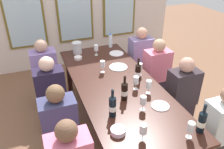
# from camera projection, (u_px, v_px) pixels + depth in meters

# --- Properties ---
(ground_plane) EXTENTS (12.00, 12.00, 0.00)m
(ground_plane) POSITION_uv_depth(u_px,v_px,m) (116.00, 128.00, 3.34)
(ground_plane) COLOR brown
(dining_table) EXTENTS (1.01, 2.53, 0.74)m
(dining_table) POSITION_uv_depth(u_px,v_px,m) (117.00, 89.00, 3.00)
(dining_table) COLOR #381B13
(dining_table) RESTS_ON ground
(white_plate_0) EXTENTS (0.20, 0.20, 0.01)m
(white_plate_0) POSITION_uv_depth(u_px,v_px,m) (160.00, 106.00, 2.58)
(white_plate_0) COLOR white
(white_plate_0) RESTS_ON dining_table
(white_plate_1) EXTENTS (0.26, 0.26, 0.01)m
(white_plate_1) POSITION_uv_depth(u_px,v_px,m) (118.00, 67.00, 3.37)
(white_plate_1) COLOR white
(white_plate_1) RESTS_ON dining_table
(white_plate_2) EXTENTS (0.23, 0.23, 0.01)m
(white_plate_2) POSITION_uv_depth(u_px,v_px,m) (116.00, 53.00, 3.78)
(white_plate_2) COLOR white
(white_plate_2) RESTS_ON dining_table
(metal_pitcher) EXTENTS (0.16, 0.16, 0.19)m
(metal_pitcher) POSITION_uv_depth(u_px,v_px,m) (77.00, 48.00, 3.75)
(metal_pitcher) COLOR silver
(metal_pitcher) RESTS_ON dining_table
(wine_bottle_0) EXTENTS (0.08, 0.08, 0.31)m
(wine_bottle_0) POSITION_uv_depth(u_px,v_px,m) (202.00, 121.00, 2.18)
(wine_bottle_0) COLOR black
(wine_bottle_0) RESTS_ON dining_table
(wine_bottle_1) EXTENTS (0.08, 0.08, 0.32)m
(wine_bottle_1) POSITION_uv_depth(u_px,v_px,m) (138.00, 72.00, 3.00)
(wine_bottle_1) COLOR black
(wine_bottle_1) RESTS_ON dining_table
(wine_bottle_2) EXTENTS (0.08, 0.08, 0.32)m
(wine_bottle_2) POSITION_uv_depth(u_px,v_px,m) (113.00, 106.00, 2.38)
(wine_bottle_2) COLOR black
(wine_bottle_2) RESTS_ON dining_table
(wine_bottle_3) EXTENTS (0.08, 0.08, 0.31)m
(wine_bottle_3) POSITION_uv_depth(u_px,v_px,m) (124.00, 91.00, 2.63)
(wine_bottle_3) COLOR black
(wine_bottle_3) RESTS_ON dining_table
(tasting_bowl_0) EXTENTS (0.12, 0.12, 0.04)m
(tasting_bowl_0) POSITION_uv_depth(u_px,v_px,m) (78.00, 58.00, 3.60)
(tasting_bowl_0) COLOR white
(tasting_bowl_0) RESTS_ON dining_table
(tasting_bowl_1) EXTENTS (0.15, 0.15, 0.05)m
(tasting_bowl_1) POSITION_uv_depth(u_px,v_px,m) (118.00, 131.00, 2.21)
(tasting_bowl_1) COLOR white
(tasting_bowl_1) RESTS_ON dining_table
(water_bottle) EXTENTS (0.06, 0.06, 0.24)m
(water_bottle) POSITION_uv_depth(u_px,v_px,m) (110.00, 41.00, 3.97)
(water_bottle) COLOR white
(water_bottle) RESTS_ON dining_table
(wine_glass_0) EXTENTS (0.07, 0.07, 0.17)m
(wine_glass_0) POSITION_uv_depth(u_px,v_px,m) (136.00, 81.00, 2.82)
(wine_glass_0) COLOR white
(wine_glass_0) RESTS_ON dining_table
(wine_glass_1) EXTENTS (0.07, 0.07, 0.17)m
(wine_glass_1) POSITION_uv_depth(u_px,v_px,m) (143.00, 129.00, 2.09)
(wine_glass_1) COLOR white
(wine_glass_1) RESTS_ON dining_table
(wine_glass_2) EXTENTS (0.07, 0.07, 0.17)m
(wine_glass_2) POSITION_uv_depth(u_px,v_px,m) (149.00, 84.00, 2.74)
(wine_glass_2) COLOR white
(wine_glass_2) RESTS_ON dining_table
(wine_glass_3) EXTENTS (0.07, 0.07, 0.17)m
(wine_glass_3) POSITION_uv_depth(u_px,v_px,m) (191.00, 127.00, 2.11)
(wine_glass_3) COLOR white
(wine_glass_3) RESTS_ON dining_table
(wine_glass_4) EXTENTS (0.07, 0.07, 0.17)m
(wine_glass_4) POSITION_uv_depth(u_px,v_px,m) (143.00, 101.00, 2.47)
(wine_glass_4) COLOR white
(wine_glass_4) RESTS_ON dining_table
(wine_glass_5) EXTENTS (0.07, 0.07, 0.17)m
(wine_glass_5) POSITION_uv_depth(u_px,v_px,m) (96.00, 48.00, 3.68)
(wine_glass_5) COLOR white
(wine_glass_5) RESTS_ON dining_table
(wine_glass_6) EXTENTS (0.07, 0.07, 0.17)m
(wine_glass_6) POSITION_uv_depth(u_px,v_px,m) (103.00, 64.00, 3.19)
(wine_glass_6) COLOR white
(wine_glass_6) RESTS_ON dining_table
(wine_glass_7) EXTENTS (0.07, 0.07, 0.17)m
(wine_glass_7) POSITION_uv_depth(u_px,v_px,m) (140.00, 67.00, 3.13)
(wine_glass_7) COLOR white
(wine_glass_7) RESTS_ON dining_table
(seated_person_0) EXTENTS (0.38, 0.24, 1.11)m
(seated_person_0) POSITION_uv_depth(u_px,v_px,m) (52.00, 96.00, 3.11)
(seated_person_0) COLOR #322A3D
(seated_person_0) RESTS_ON ground
(seated_person_1) EXTENTS (0.38, 0.24, 1.11)m
(seated_person_1) POSITION_uv_depth(u_px,v_px,m) (156.00, 75.00, 3.62)
(seated_person_1) COLOR #2D2432
(seated_person_1) RESTS_ON ground
(seated_person_2) EXTENTS (0.38, 0.24, 1.11)m
(seated_person_2) POSITION_uv_depth(u_px,v_px,m) (46.00, 75.00, 3.61)
(seated_person_2) COLOR #262541
(seated_person_2) RESTS_ON ground
(seated_person_3) EXTENTS (0.38, 0.24, 1.11)m
(seated_person_3) POSITION_uv_depth(u_px,v_px,m) (140.00, 60.00, 4.06)
(seated_person_3) COLOR #27252F
(seated_person_3) RESTS_ON ground
(seated_person_5) EXTENTS (0.38, 0.24, 1.11)m
(seated_person_5) POSITION_uv_depth(u_px,v_px,m) (219.00, 132.00, 2.53)
(seated_person_5) COLOR #363332
(seated_person_5) RESTS_ON ground
(seated_person_6) EXTENTS (0.38, 0.24, 1.11)m
(seated_person_6) POSITION_uv_depth(u_px,v_px,m) (61.00, 131.00, 2.55)
(seated_person_6) COLOR #392330
(seated_person_6) RESTS_ON ground
(seated_person_7) EXTENTS (0.38, 0.24, 1.11)m
(seated_person_7) POSITION_uv_depth(u_px,v_px,m) (181.00, 98.00, 3.09)
(seated_person_7) COLOR #31242C
(seated_person_7) RESTS_ON ground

